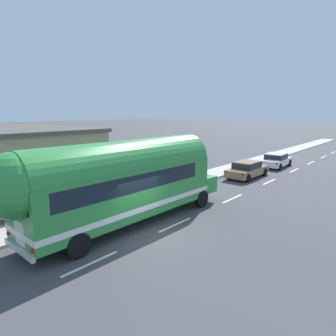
% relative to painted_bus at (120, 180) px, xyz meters
% --- Properties ---
extents(ground_plane, '(300.00, 300.00, 0.00)m').
position_rel_painted_bus_xyz_m(ground_plane, '(1.83, 0.05, -2.30)').
color(ground_plane, '#424247').
extents(lane_markings, '(3.75, 80.00, 0.01)m').
position_rel_painted_bus_xyz_m(lane_markings, '(-0.72, 13.29, -2.30)').
color(lane_markings, silver).
rests_on(lane_markings, ground).
extents(sidewalk_slab, '(2.32, 90.00, 0.15)m').
position_rel_painted_bus_xyz_m(sidewalk_slab, '(-2.95, 10.05, -2.23)').
color(sidewalk_slab, '#ADA89E').
rests_on(sidewalk_slab, ground).
extents(painted_bus, '(2.76, 12.52, 4.12)m').
position_rel_painted_bus_xyz_m(painted_bus, '(0.00, 0.00, 0.00)').
color(painted_bus, '#2D8C3D').
rests_on(painted_bus, ground).
extents(car_lead, '(1.97, 4.57, 1.37)m').
position_rel_painted_bus_xyz_m(car_lead, '(-0.23, 13.83, -1.56)').
color(car_lead, olive).
rests_on(car_lead, ground).
extents(car_second, '(2.08, 4.48, 1.37)m').
position_rel_painted_bus_xyz_m(car_second, '(-0.17, 20.14, -1.57)').
color(car_second, white).
rests_on(car_second, ground).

